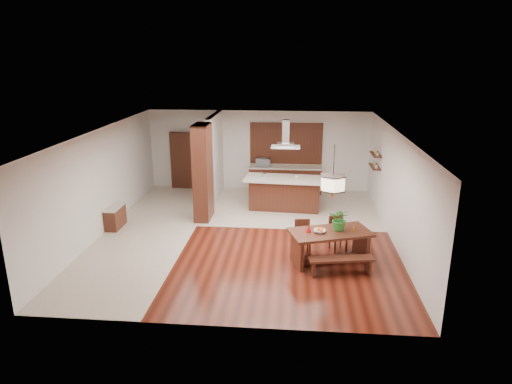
# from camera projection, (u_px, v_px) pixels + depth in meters

# --- Properties ---
(room_shell) EXTENTS (9.00, 9.04, 2.92)m
(room_shell) POSITION_uv_depth(u_px,v_px,m) (245.00, 163.00, 12.16)
(room_shell) COLOR #3D130B
(room_shell) RESTS_ON ground
(tile_hallway) EXTENTS (2.50, 9.00, 0.01)m
(tile_hallway) POSITION_uv_depth(u_px,v_px,m) (150.00, 231.00, 12.99)
(tile_hallway) COLOR beige
(tile_hallway) RESTS_ON ground
(tile_kitchen) EXTENTS (5.50, 4.00, 0.01)m
(tile_kitchen) POSITION_uv_depth(u_px,v_px,m) (291.00, 207.00, 15.04)
(tile_kitchen) COLOR beige
(tile_kitchen) RESTS_ON ground
(soffit_band) EXTENTS (8.00, 9.00, 0.02)m
(soffit_band) POSITION_uv_depth(u_px,v_px,m) (245.00, 132.00, 11.92)
(soffit_band) COLOR #401B10
(soffit_band) RESTS_ON room_shell
(partition_pier) EXTENTS (0.45, 1.00, 2.90)m
(partition_pier) POSITION_uv_depth(u_px,v_px,m) (203.00, 172.00, 13.60)
(partition_pier) COLOR black
(partition_pier) RESTS_ON ground
(partition_stub) EXTENTS (0.18, 2.40, 2.90)m
(partition_stub) POSITION_uv_depth(u_px,v_px,m) (215.00, 157.00, 15.60)
(partition_stub) COLOR silver
(partition_stub) RESTS_ON ground
(hallway_console) EXTENTS (0.37, 0.88, 0.63)m
(hallway_console) POSITION_uv_depth(u_px,v_px,m) (115.00, 217.00, 13.18)
(hallway_console) COLOR black
(hallway_console) RESTS_ON ground
(hallway_doorway) EXTENTS (1.10, 0.20, 2.10)m
(hallway_doorway) POSITION_uv_depth(u_px,v_px,m) (186.00, 161.00, 16.87)
(hallway_doorway) COLOR black
(hallway_doorway) RESTS_ON ground
(rear_counter) EXTENTS (2.60, 0.62, 0.95)m
(rear_counter) POSITION_uv_depth(u_px,v_px,m) (285.00, 179.00, 16.54)
(rear_counter) COLOR black
(rear_counter) RESTS_ON ground
(kitchen_window) EXTENTS (2.60, 0.08, 1.50)m
(kitchen_window) POSITION_uv_depth(u_px,v_px,m) (286.00, 143.00, 16.42)
(kitchen_window) COLOR #975A2D
(kitchen_window) RESTS_ON room_shell
(shelf_lower) EXTENTS (0.26, 0.90, 0.04)m
(shelf_lower) POSITION_uv_depth(u_px,v_px,m) (375.00, 167.00, 14.51)
(shelf_lower) COLOR black
(shelf_lower) RESTS_ON room_shell
(shelf_upper) EXTENTS (0.26, 0.90, 0.04)m
(shelf_upper) POSITION_uv_depth(u_px,v_px,m) (376.00, 154.00, 14.39)
(shelf_upper) COLOR black
(shelf_upper) RESTS_ON room_shell
(dining_table) EXTENTS (2.11, 1.51, 0.79)m
(dining_table) POSITION_uv_depth(u_px,v_px,m) (330.00, 239.00, 10.93)
(dining_table) COLOR black
(dining_table) RESTS_ON ground
(dining_bench) EXTENTS (1.51, 0.58, 0.42)m
(dining_bench) POSITION_uv_depth(u_px,v_px,m) (341.00, 266.00, 10.40)
(dining_bench) COLOR black
(dining_bench) RESTS_ON ground
(dining_chair_left) EXTENTS (0.44, 0.44, 0.87)m
(dining_chair_left) POSITION_uv_depth(u_px,v_px,m) (303.00, 238.00, 11.41)
(dining_chair_left) COLOR black
(dining_chair_left) RESTS_ON ground
(dining_chair_right) EXTENTS (0.51, 0.51, 0.89)m
(dining_chair_right) POSITION_uv_depth(u_px,v_px,m) (338.00, 234.00, 11.62)
(dining_chair_right) COLOR black
(dining_chair_right) RESTS_ON ground
(pendant_lantern) EXTENTS (0.64, 0.64, 1.31)m
(pendant_lantern) POSITION_uv_depth(u_px,v_px,m) (333.00, 172.00, 10.44)
(pendant_lantern) COLOR #FAE3BF
(pendant_lantern) RESTS_ON room_shell
(foliage_plant) EXTENTS (0.60, 0.55, 0.56)m
(foliage_plant) POSITION_uv_depth(u_px,v_px,m) (340.00, 219.00, 10.85)
(foliage_plant) COLOR #277226
(foliage_plant) RESTS_ON dining_table
(fruit_bowl) EXTENTS (0.31, 0.31, 0.07)m
(fruit_bowl) POSITION_uv_depth(u_px,v_px,m) (320.00, 231.00, 10.78)
(fruit_bowl) COLOR beige
(fruit_bowl) RESTS_ON dining_table
(napkin_cone) EXTENTS (0.13, 0.13, 0.20)m
(napkin_cone) POSITION_uv_depth(u_px,v_px,m) (309.00, 228.00, 10.78)
(napkin_cone) COLOR #9D0D0B
(napkin_cone) RESTS_ON dining_table
(gold_ornament) EXTENTS (0.08, 0.08, 0.10)m
(gold_ornament) POSITION_uv_depth(u_px,v_px,m) (353.00, 229.00, 10.86)
(gold_ornament) COLOR gold
(gold_ornament) RESTS_ON dining_table
(kitchen_island) EXTENTS (2.62, 1.28, 1.05)m
(kitchen_island) POSITION_uv_depth(u_px,v_px,m) (285.00, 193.00, 14.70)
(kitchen_island) COLOR black
(kitchen_island) RESTS_ON ground
(range_hood) EXTENTS (0.90, 0.55, 0.87)m
(range_hood) POSITION_uv_depth(u_px,v_px,m) (286.00, 134.00, 14.14)
(range_hood) COLOR silver
(range_hood) RESTS_ON room_shell
(island_cup) EXTENTS (0.14, 0.14, 0.09)m
(island_cup) POSITION_uv_depth(u_px,v_px,m) (297.00, 177.00, 14.44)
(island_cup) COLOR white
(island_cup) RESTS_ON kitchen_island
(microwave) EXTENTS (0.54, 0.39, 0.29)m
(microwave) POSITION_uv_depth(u_px,v_px,m) (263.00, 162.00, 16.41)
(microwave) COLOR silver
(microwave) RESTS_ON rear_counter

